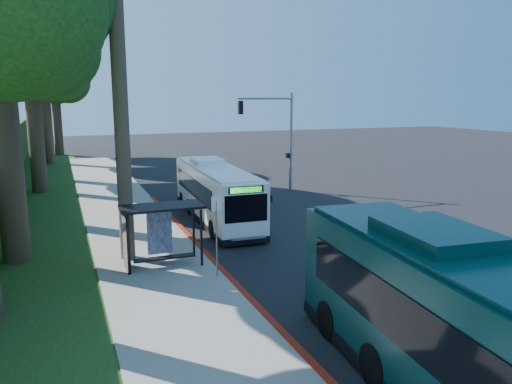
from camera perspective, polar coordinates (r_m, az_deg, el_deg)
name	(u,v)px	position (r m, az deg, el deg)	size (l,w,h in m)	color
ground	(290,232)	(25.35, 3.90, -4.57)	(140.00, 140.00, 0.00)	black
sidewalk	(144,247)	(23.24, -12.66, -6.10)	(4.50, 70.00, 0.12)	gray
red_curb	(219,268)	(20.01, -4.21, -8.64)	(0.25, 30.00, 0.13)	maroon
grass_verge	(13,232)	(27.94, -25.98, -4.15)	(8.00, 70.00, 0.06)	#234719
bus_shelter	(155,224)	(20.06, -11.43, -3.59)	(3.20, 1.51, 2.55)	black
stop_sign_pole	(216,225)	(18.39, -4.54, -3.84)	(0.35, 0.06, 3.17)	gray
traffic_signal_pole	(278,130)	(35.17, 2.53, 7.09)	(4.10, 0.30, 7.00)	gray
tree_2	(30,40)	(38.20, -24.46, 15.55)	(8.82, 8.40, 15.12)	#382B1E
tree_3	(5,30)	(46.41, -26.72, 16.25)	(10.08, 9.60, 17.28)	#382B1E
tree_4	(43,65)	(54.09, -23.13, 13.20)	(8.40, 8.00, 14.14)	#382B1E
tree_5	(55,76)	(62.04, -22.00, 12.17)	(7.35, 7.00, 12.86)	#382B1E
white_bus	(215,192)	(27.58, -4.69, 0.04)	(2.76, 10.92, 3.23)	white
teal_bus	(493,350)	(11.18, 25.51, -16.02)	(3.94, 13.16, 3.86)	#093230
pickup	(239,190)	(32.75, -1.92, 0.22)	(2.29, 4.96, 1.38)	silver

